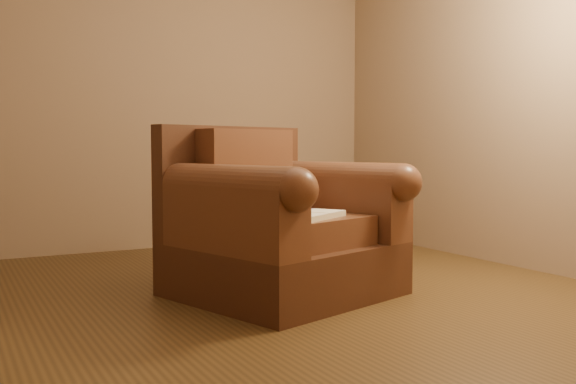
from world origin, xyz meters
name	(u,v)px	position (x,y,z in m)	size (l,w,h in m)	color
floor	(264,293)	(0.00, 0.00, 0.00)	(4.00, 4.00, 0.00)	#4D361A
room	(264,2)	(0.00, 0.00, 1.71)	(4.02, 4.02, 2.71)	#846951
armchair	(278,229)	(0.07, -0.05, 0.39)	(1.38, 1.34, 1.00)	#412315
teddy_bear	(265,196)	(0.03, 0.04, 0.58)	(0.19, 0.22, 0.26)	beige
guidebook	(309,215)	(0.11, -0.34, 0.50)	(0.49, 0.44, 0.03)	beige
side_table	(336,219)	(1.02, 0.81, 0.31)	(0.41, 0.41, 0.58)	gold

